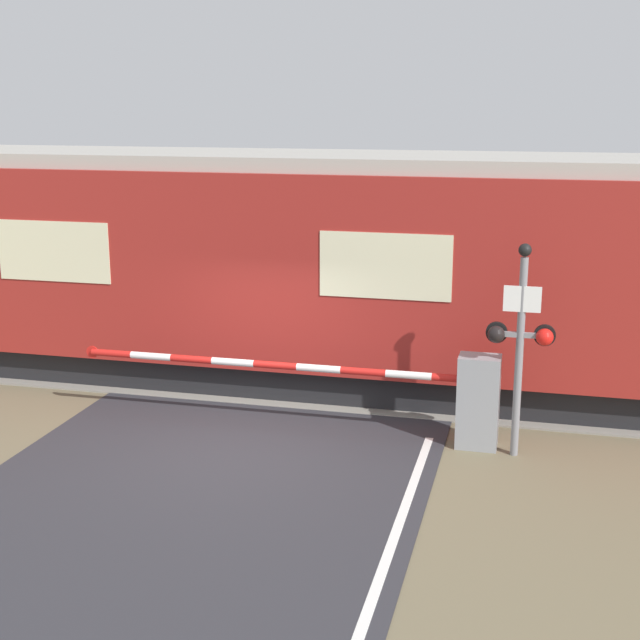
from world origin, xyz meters
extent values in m
plane|color=#6B6047|center=(0.00, 0.00, 0.00)|extent=(80.00, 80.00, 0.00)
cube|color=gray|center=(0.00, 3.39, 0.01)|extent=(36.00, 3.20, 0.03)
cube|color=#595451|center=(0.00, 2.67, 0.08)|extent=(36.00, 0.08, 0.10)
cube|color=#595451|center=(0.00, 4.11, 0.08)|extent=(36.00, 0.08, 0.10)
cube|color=black|center=(1.84, 3.39, 0.30)|extent=(19.06, 2.65, 0.60)
cube|color=maroon|center=(1.84, 3.39, 2.21)|extent=(20.71, 3.11, 3.22)
cube|color=#ADA89E|center=(1.84, 3.39, 3.94)|extent=(20.30, 2.86, 0.24)
cube|color=beige|center=(1.84, 1.82, 2.45)|extent=(2.07, 0.02, 1.03)
cube|color=beige|center=(-3.86, 1.82, 2.45)|extent=(2.07, 0.02, 1.03)
cube|color=gray|center=(3.40, 0.89, 0.69)|extent=(0.60, 0.44, 1.38)
cylinder|color=gray|center=(3.40, 0.89, 1.02)|extent=(0.16, 0.16, 0.18)
cylinder|color=red|center=(3.06, 0.89, 1.02)|extent=(0.68, 0.11, 0.11)
cylinder|color=white|center=(2.38, 0.89, 1.02)|extent=(0.68, 0.11, 0.11)
cylinder|color=red|center=(1.70, 0.89, 1.02)|extent=(0.68, 0.11, 0.11)
cylinder|color=white|center=(1.02, 0.89, 1.02)|extent=(0.68, 0.11, 0.11)
cylinder|color=red|center=(0.33, 0.89, 1.02)|extent=(0.68, 0.11, 0.11)
cylinder|color=white|center=(-0.35, 0.89, 1.02)|extent=(0.68, 0.11, 0.11)
cylinder|color=red|center=(-1.03, 0.89, 1.02)|extent=(0.68, 0.11, 0.11)
cylinder|color=white|center=(-1.71, 0.89, 1.02)|extent=(0.68, 0.11, 0.11)
cylinder|color=red|center=(-2.39, 0.89, 1.02)|extent=(0.68, 0.11, 0.11)
cylinder|color=red|center=(-2.73, 0.89, 1.02)|extent=(0.20, 0.02, 0.20)
cylinder|color=gray|center=(3.95, 0.71, 1.43)|extent=(0.11, 0.11, 2.86)
cube|color=gray|center=(3.95, 0.71, 1.78)|extent=(0.78, 0.07, 0.07)
sphere|color=black|center=(3.62, 0.66, 1.78)|extent=(0.24, 0.24, 0.24)
sphere|color=red|center=(4.28, 0.66, 1.78)|extent=(0.24, 0.24, 0.24)
cylinder|color=black|center=(3.62, 0.77, 1.78)|extent=(0.30, 0.06, 0.30)
cylinder|color=black|center=(4.28, 0.77, 1.78)|extent=(0.30, 0.06, 0.30)
cube|color=white|center=(3.95, 0.67, 2.29)|extent=(0.51, 0.02, 0.36)
sphere|color=black|center=(3.95, 0.71, 2.96)|extent=(0.18, 0.18, 0.18)
camera|label=1|loc=(4.15, -11.54, 4.92)|focal=50.00mm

